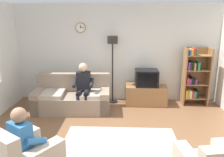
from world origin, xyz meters
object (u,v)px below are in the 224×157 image
person_on_couch (83,85)px  tv_stand (146,95)px  bookshelf (194,76)px  floor_lamp (113,51)px  person_in_left_armchair (27,139)px  tv (147,78)px  couch (72,98)px

person_on_couch → tv_stand: bearing=21.2°
bookshelf → person_on_couch: bearing=-166.5°
floor_lamp → person_in_left_armchair: size_ratio=1.65×
tv_stand → bookshelf: (1.28, 0.07, 0.52)m
tv → bookshelf: bookshelf is taller
floor_lamp → person_in_left_armchair: bearing=-109.4°
floor_lamp → person_on_couch: size_ratio=1.49×
couch → bookshelf: bearing=10.3°
person_on_couch → floor_lamp: bearing=46.3°
person_in_left_armchair → person_on_couch: bearing=80.3°
tv_stand → tv: size_ratio=1.83×
tv → floor_lamp: size_ratio=0.32×
couch → person_in_left_armchair: bearing=-92.4°
tv_stand → person_on_couch: (-1.62, -0.63, 0.43)m
person_on_couch → person_in_left_armchair: person_on_couch is taller
floor_lamp → person_on_couch: 1.25m
bookshelf → person_in_left_armchair: bearing=-136.7°
person_in_left_armchair → bookshelf: bearing=43.3°
tv → bookshelf: bearing=4.1°
tv_stand → tv: (0.00, -0.02, 0.49)m
tv_stand → floor_lamp: floor_lamp is taller
couch → person_on_couch: (0.31, -0.11, 0.39)m
couch → person_in_left_armchair: (-0.10, -2.54, 0.29)m
tv_stand → floor_lamp: size_ratio=0.59×
tv → person_on_couch: bearing=-159.6°
bookshelf → couch: bearing=-169.7°
floor_lamp → bookshelf: bearing=-0.8°
floor_lamp → person_in_left_armchair: (-1.11, -3.15, -0.85)m
couch → person_on_couch: size_ratio=1.56×
couch → tv: size_ratio=3.23×
tv → floor_lamp: 1.16m
couch → person_in_left_armchair: 2.56m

